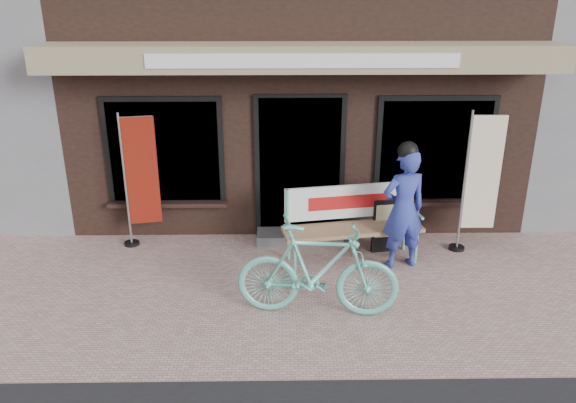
{
  "coord_description": "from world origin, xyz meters",
  "views": [
    {
      "loc": [
        -0.3,
        -6.02,
        3.64
      ],
      "look_at": [
        -0.2,
        0.7,
        1.05
      ],
      "focal_mm": 35.0,
      "sensor_mm": 36.0,
      "label": 1
    }
  ],
  "objects_px": {
    "bicycle": "(318,271)",
    "nobori_red": "(139,178)",
    "person": "(404,207)",
    "menu_stand": "(386,225)",
    "bench": "(351,218)",
    "nobori_cream": "(479,181)"
  },
  "relations": [
    {
      "from": "person",
      "to": "nobori_red",
      "type": "distance_m",
      "value": 3.77
    },
    {
      "from": "nobori_red",
      "to": "menu_stand",
      "type": "bearing_deg",
      "value": -17.03
    },
    {
      "from": "person",
      "to": "bicycle",
      "type": "height_order",
      "value": "person"
    },
    {
      "from": "person",
      "to": "bicycle",
      "type": "bearing_deg",
      "value": -150.11
    },
    {
      "from": "bicycle",
      "to": "nobori_cream",
      "type": "distance_m",
      "value": 2.97
    },
    {
      "from": "person",
      "to": "menu_stand",
      "type": "bearing_deg",
      "value": 90.84
    },
    {
      "from": "person",
      "to": "menu_stand",
      "type": "distance_m",
      "value": 0.66
    },
    {
      "from": "bench",
      "to": "nobori_red",
      "type": "bearing_deg",
      "value": 160.45
    },
    {
      "from": "person",
      "to": "menu_stand",
      "type": "relative_size",
      "value": 2.21
    },
    {
      "from": "nobori_red",
      "to": "bench",
      "type": "bearing_deg",
      "value": -21.71
    },
    {
      "from": "person",
      "to": "bicycle",
      "type": "xyz_separation_m",
      "value": [
        -1.23,
        -1.21,
        -0.31
      ]
    },
    {
      "from": "person",
      "to": "bench",
      "type": "bearing_deg",
      "value": 144.77
    },
    {
      "from": "bicycle",
      "to": "menu_stand",
      "type": "height_order",
      "value": "bicycle"
    },
    {
      "from": "bicycle",
      "to": "menu_stand",
      "type": "bearing_deg",
      "value": -27.32
    },
    {
      "from": "bicycle",
      "to": "nobori_red",
      "type": "distance_m",
      "value": 3.19
    },
    {
      "from": "person",
      "to": "menu_stand",
      "type": "xyz_separation_m",
      "value": [
        -0.13,
        0.45,
        -0.46
      ]
    },
    {
      "from": "bicycle",
      "to": "nobori_red",
      "type": "relative_size",
      "value": 0.94
    },
    {
      "from": "bench",
      "to": "nobori_cream",
      "type": "relative_size",
      "value": 0.96
    },
    {
      "from": "bicycle",
      "to": "menu_stand",
      "type": "relative_size",
      "value": 2.34
    },
    {
      "from": "person",
      "to": "nobori_cream",
      "type": "distance_m",
      "value": 1.27
    },
    {
      "from": "nobori_cream",
      "to": "menu_stand",
      "type": "height_order",
      "value": "nobori_cream"
    },
    {
      "from": "bicycle",
      "to": "nobori_cream",
      "type": "bearing_deg",
      "value": -48.4
    }
  ]
}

